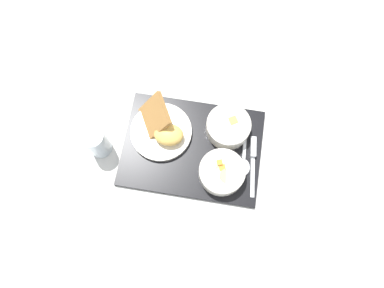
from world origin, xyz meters
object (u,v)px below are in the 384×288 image
(knife, at_px, (253,153))
(bowl_salad, at_px, (222,172))
(bowl_soup, at_px, (228,126))
(glass_water, at_px, (97,143))
(spoon, at_px, (244,160))
(plate_main, at_px, (162,130))

(knife, bearing_deg, bowl_salad, -53.06)
(bowl_salad, bearing_deg, knife, -130.50)
(bowl_soup, distance_m, glass_water, 0.38)
(bowl_salad, distance_m, bowl_soup, 0.14)
(bowl_salad, relative_size, spoon, 0.90)
(bowl_salad, bearing_deg, plate_main, -20.29)
(plate_main, height_order, spoon, plate_main)
(knife, height_order, spoon, knife)
(plate_main, bearing_deg, bowl_salad, 159.71)
(spoon, bearing_deg, knife, 131.32)
(knife, relative_size, glass_water, 1.61)
(spoon, bearing_deg, bowl_salad, -51.81)
(glass_water, bearing_deg, spoon, -169.19)
(bowl_salad, height_order, spoon, bowl_salad)
(glass_water, bearing_deg, bowl_soup, -155.48)
(plate_main, xyz_separation_m, knife, (-0.28, -0.01, -0.01))
(bowl_soup, relative_size, knife, 0.73)
(bowl_soup, bearing_deg, plate_main, 18.80)
(knife, xyz_separation_m, spoon, (0.02, 0.03, -0.00))
(plate_main, distance_m, knife, 0.28)
(knife, bearing_deg, plate_main, -100.18)
(spoon, bearing_deg, glass_water, -89.53)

